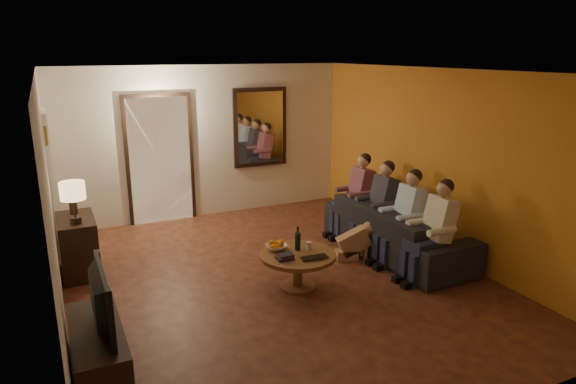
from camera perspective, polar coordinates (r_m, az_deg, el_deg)
name	(u,v)px	position (r m, az deg, el deg)	size (l,w,h in m)	color
floor	(277,279)	(6.66, -1.26, -9.67)	(5.00, 6.00, 0.01)	#3B1A0F
ceiling	(275,71)	(6.03, -1.40, 13.30)	(5.00, 6.00, 0.01)	white
back_wall	(206,142)	(8.99, -9.14, 5.49)	(5.00, 0.02, 2.60)	beige
front_wall	(449,276)	(3.82, 17.47, -8.90)	(5.00, 0.02, 2.60)	beige
left_wall	(51,207)	(5.72, -24.88, -1.50)	(0.02, 6.00, 2.60)	beige
right_wall	(438,162)	(7.55, 16.31, 3.17)	(0.02, 6.00, 2.60)	beige
orange_accent	(437,162)	(7.55, 16.25, 3.17)	(0.01, 6.00, 2.60)	orange
kitchen_doorway	(160,161)	(8.83, -14.02, 3.39)	(1.00, 0.06, 2.10)	#FFE0A5
door_trim	(160,161)	(8.82, -14.01, 3.38)	(1.12, 0.04, 2.22)	black
fridge_glimpse	(175,168)	(8.92, -12.39, 2.62)	(0.45, 0.03, 1.70)	silver
mirror_frame	(260,127)	(9.24, -3.12, 7.19)	(1.00, 0.05, 1.40)	black
mirror_glass	(261,128)	(9.21, -3.05, 7.16)	(0.86, 0.02, 1.26)	white
white_door	(53,182)	(8.02, -24.68, 1.01)	(0.06, 0.85, 2.04)	white
framed_art	(45,134)	(6.88, -25.35, 5.82)	(0.03, 0.28, 0.24)	#B28C33
art_canvas	(47,134)	(6.88, -25.23, 5.83)	(0.01, 0.22, 0.18)	brown
dresser	(78,246)	(7.23, -22.27, -5.55)	(0.45, 0.85, 0.76)	black
table_lamp	(74,202)	(6.83, -22.70, -1.07)	(0.30, 0.30, 0.54)	beige
flower_vase	(72,197)	(7.26, -22.86, -0.55)	(0.14, 0.14, 0.44)	#AF1712
tv_stand	(98,350)	(5.16, -20.35, -16.09)	(0.45, 1.25, 0.42)	black
tv	(93,300)	(4.93, -20.89, -11.18)	(0.13, 0.99, 0.57)	black
sofa	(397,229)	(7.50, 11.97, -4.09)	(0.96, 2.46, 0.72)	black
person_a	(435,234)	(6.71, 16.01, -4.55)	(0.60, 0.40, 1.20)	tan
person_b	(405,220)	(7.14, 12.88, -3.10)	(0.60, 0.40, 1.20)	tan
person_c	(379,209)	(7.60, 10.12, -1.82)	(0.60, 0.40, 1.20)	tan
person_d	(357,198)	(8.07, 7.68, -0.69)	(0.60, 0.40, 1.20)	tan
dog	(354,240)	(7.22, 7.33, -5.32)	(0.56, 0.24, 0.56)	tan
coffee_table	(298,270)	(6.36, 1.07, -8.71)	(0.94, 0.94, 0.45)	brown
bowl	(277,247)	(6.37, -1.26, -6.15)	(0.26, 0.26, 0.06)	white
oranges	(277,242)	(6.35, -1.26, -5.57)	(0.20, 0.20, 0.08)	orange
wine_bottle	(298,238)	(6.32, 1.09, -5.14)	(0.07, 0.07, 0.31)	black
wine_glass	(309,246)	(6.37, 2.34, -5.99)	(0.06, 0.06, 0.10)	silver
book_stack	(285,257)	(6.08, -0.37, -7.19)	(0.20, 0.15, 0.07)	black
laptop	(316,259)	(6.08, 3.11, -7.46)	(0.33, 0.21, 0.03)	black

